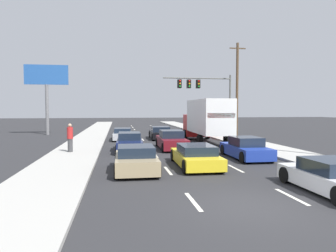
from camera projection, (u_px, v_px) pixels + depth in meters
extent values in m
plane|color=#2B2B2D|center=(155.00, 136.00, 34.06)|extent=(140.00, 140.00, 0.00)
cube|color=#B2AFA8|center=(231.00, 138.00, 30.22)|extent=(3.20, 80.00, 0.14)
cube|color=#B2AFA8|center=(87.00, 141.00, 28.03)|extent=(3.20, 80.00, 0.14)
cube|color=silver|center=(193.00, 201.00, 9.87)|extent=(0.14, 2.00, 0.01)
cube|color=silver|center=(168.00, 171.00, 14.79)|extent=(0.14, 2.00, 0.01)
cube|color=silver|center=(155.00, 155.00, 19.72)|extent=(0.14, 2.00, 0.01)
cube|color=silver|center=(148.00, 146.00, 24.65)|extent=(0.14, 2.00, 0.01)
cube|color=silver|center=(143.00, 140.00, 29.58)|extent=(0.14, 2.00, 0.01)
cube|color=silver|center=(139.00, 135.00, 34.50)|extent=(0.14, 2.00, 0.01)
cube|color=silver|center=(137.00, 132.00, 39.43)|extent=(0.14, 2.00, 0.01)
cube|color=silver|center=(134.00, 129.00, 44.36)|extent=(0.14, 2.00, 0.01)
cube|color=silver|center=(133.00, 127.00, 49.28)|extent=(0.14, 2.00, 0.01)
cube|color=silver|center=(131.00, 126.00, 54.21)|extent=(0.14, 2.00, 0.01)
cube|color=silver|center=(291.00, 197.00, 10.41)|extent=(0.14, 2.00, 0.01)
cube|color=silver|center=(236.00, 168.00, 15.34)|extent=(0.14, 2.00, 0.01)
cube|color=silver|center=(207.00, 154.00, 20.27)|extent=(0.14, 2.00, 0.01)
cube|color=silver|center=(189.00, 145.00, 25.19)|extent=(0.14, 2.00, 0.01)
cube|color=silver|center=(178.00, 139.00, 30.12)|extent=(0.14, 2.00, 0.01)
cube|color=silver|center=(169.00, 135.00, 35.05)|extent=(0.14, 2.00, 0.01)
cube|color=silver|center=(163.00, 132.00, 39.98)|extent=(0.14, 2.00, 0.01)
cube|color=silver|center=(158.00, 129.00, 44.90)|extent=(0.14, 2.00, 0.01)
cube|color=silver|center=(154.00, 127.00, 49.83)|extent=(0.14, 2.00, 0.01)
cube|color=silver|center=(151.00, 126.00, 54.76)|extent=(0.14, 2.00, 0.01)
cube|color=#B7BABF|center=(123.00, 135.00, 29.46)|extent=(1.82, 4.41, 0.57)
cube|color=#192333|center=(122.00, 130.00, 29.21)|extent=(1.56, 2.17, 0.43)
cylinder|color=black|center=(115.00, 135.00, 30.97)|extent=(0.24, 0.65, 0.64)
cylinder|color=black|center=(131.00, 135.00, 31.19)|extent=(0.24, 0.65, 0.64)
cylinder|color=black|center=(113.00, 138.00, 27.74)|extent=(0.24, 0.65, 0.64)
cylinder|color=black|center=(131.00, 138.00, 27.96)|extent=(0.24, 0.65, 0.64)
cube|color=#141E4C|center=(129.00, 144.00, 21.64)|extent=(1.85, 4.60, 0.68)
cube|color=#192333|center=(129.00, 136.00, 21.65)|extent=(1.57, 2.15, 0.49)
cylinder|color=black|center=(119.00, 144.00, 23.25)|extent=(0.24, 0.65, 0.64)
cylinder|color=black|center=(140.00, 144.00, 23.46)|extent=(0.24, 0.65, 0.64)
cylinder|color=black|center=(117.00, 150.00, 19.84)|extent=(0.24, 0.65, 0.64)
cylinder|color=black|center=(142.00, 150.00, 20.04)|extent=(0.24, 0.65, 0.64)
cube|color=tan|center=(136.00, 162.00, 14.60)|extent=(1.92, 4.11, 0.63)
cube|color=#192333|center=(136.00, 151.00, 14.47)|extent=(1.68, 2.03, 0.46)
cylinder|color=black|center=(117.00, 160.00, 15.96)|extent=(0.23, 0.64, 0.64)
cylinder|color=black|center=(151.00, 159.00, 16.22)|extent=(0.23, 0.64, 0.64)
cylinder|color=black|center=(117.00, 172.00, 13.00)|extent=(0.23, 0.64, 0.64)
cylinder|color=black|center=(158.00, 170.00, 13.27)|extent=(0.23, 0.64, 0.64)
cube|color=black|center=(160.00, 134.00, 30.52)|extent=(1.99, 4.72, 0.60)
cube|color=#192333|center=(160.00, 129.00, 30.26)|extent=(1.70, 2.16, 0.48)
cylinder|color=black|center=(150.00, 134.00, 32.18)|extent=(0.24, 0.65, 0.64)
cylinder|color=black|center=(167.00, 134.00, 32.41)|extent=(0.24, 0.65, 0.64)
cylinder|color=black|center=(153.00, 137.00, 28.64)|extent=(0.24, 0.65, 0.64)
cylinder|color=black|center=(172.00, 137.00, 28.87)|extent=(0.24, 0.65, 0.64)
cube|color=maroon|center=(171.00, 142.00, 22.82)|extent=(1.83, 4.65, 0.69)
cube|color=#192333|center=(171.00, 134.00, 22.81)|extent=(1.59, 1.98, 0.55)
cylinder|color=black|center=(157.00, 142.00, 24.44)|extent=(0.23, 0.64, 0.64)
cylinder|color=black|center=(178.00, 142.00, 24.70)|extent=(0.23, 0.64, 0.64)
cylinder|color=black|center=(164.00, 148.00, 20.96)|extent=(0.23, 0.64, 0.64)
cylinder|color=black|center=(188.00, 147.00, 21.21)|extent=(0.23, 0.64, 0.64)
cube|color=yellow|center=(195.00, 158.00, 15.91)|extent=(1.96, 4.67, 0.55)
cube|color=#192333|center=(196.00, 149.00, 15.65)|extent=(1.69, 2.35, 0.45)
cylinder|color=black|center=(173.00, 155.00, 17.54)|extent=(0.23, 0.64, 0.64)
cylinder|color=black|center=(203.00, 155.00, 17.78)|extent=(0.23, 0.64, 0.64)
cylinder|color=black|center=(185.00, 167.00, 14.05)|extent=(0.23, 0.64, 0.64)
cylinder|color=black|center=(222.00, 166.00, 14.29)|extent=(0.23, 0.64, 0.64)
cube|color=white|center=(209.00, 116.00, 25.84)|extent=(2.43, 6.69, 2.77)
cube|color=red|center=(221.00, 115.00, 22.56)|extent=(2.10, 0.07, 0.36)
cube|color=red|center=(196.00, 125.00, 30.21)|extent=(2.27, 2.10, 2.09)
cylinder|color=black|center=(185.00, 134.00, 30.09)|extent=(0.31, 0.96, 0.96)
cylinder|color=black|center=(207.00, 134.00, 30.42)|extent=(0.31, 0.96, 0.96)
cylinder|color=black|center=(200.00, 140.00, 24.46)|extent=(0.31, 0.96, 0.96)
cylinder|color=black|center=(227.00, 140.00, 24.79)|extent=(0.31, 0.96, 0.96)
cube|color=#1E389E|center=(245.00, 151.00, 18.52)|extent=(1.81, 4.42, 0.62)
cube|color=#192333|center=(246.00, 141.00, 18.40)|extent=(1.57, 1.92, 0.53)
cylinder|color=black|center=(223.00, 150.00, 20.04)|extent=(0.23, 0.64, 0.64)
cylinder|color=black|center=(247.00, 149.00, 20.28)|extent=(0.23, 0.64, 0.64)
cylinder|color=black|center=(243.00, 157.00, 16.78)|extent=(0.23, 0.64, 0.64)
cylinder|color=black|center=(271.00, 157.00, 17.02)|extent=(0.23, 0.64, 0.64)
cube|color=white|center=(332.00, 180.00, 10.96)|extent=(1.91, 4.18, 0.57)
cube|color=#192333|center=(333.00, 166.00, 10.89)|extent=(1.67, 1.89, 0.47)
cylinder|color=black|center=(285.00, 175.00, 12.33)|extent=(0.22, 0.64, 0.64)
cylinder|color=black|center=(325.00, 173.00, 12.62)|extent=(0.22, 0.64, 0.64)
cylinder|color=#595B56|center=(230.00, 105.00, 35.47)|extent=(0.20, 0.20, 6.84)
cylinder|color=#595B56|center=(197.00, 78.00, 34.68)|extent=(7.77, 0.14, 0.14)
cube|color=black|center=(198.00, 84.00, 34.73)|extent=(0.40, 0.56, 0.95)
sphere|color=red|center=(199.00, 81.00, 34.41)|extent=(0.20, 0.20, 0.20)
sphere|color=orange|center=(199.00, 84.00, 34.42)|extent=(0.20, 0.20, 0.20)
sphere|color=green|center=(199.00, 87.00, 34.44)|extent=(0.20, 0.20, 0.20)
cube|color=black|center=(189.00, 84.00, 34.56)|extent=(0.40, 0.56, 0.95)
sphere|color=red|center=(189.00, 81.00, 34.24)|extent=(0.20, 0.20, 0.20)
sphere|color=orange|center=(189.00, 84.00, 34.25)|extent=(0.20, 0.20, 0.20)
sphere|color=green|center=(189.00, 86.00, 34.27)|extent=(0.20, 0.20, 0.20)
cube|color=black|center=(179.00, 84.00, 34.39)|extent=(0.40, 0.56, 0.95)
sphere|color=red|center=(180.00, 81.00, 34.06)|extent=(0.20, 0.20, 0.20)
sphere|color=orange|center=(180.00, 84.00, 34.08)|extent=(0.20, 0.20, 0.20)
sphere|color=green|center=(180.00, 86.00, 34.10)|extent=(0.20, 0.20, 0.20)
cylinder|color=brown|center=(237.00, 90.00, 33.99)|extent=(0.28, 0.28, 10.17)
cube|color=brown|center=(238.00, 48.00, 33.74)|extent=(1.80, 0.12, 0.12)
cylinder|color=slate|center=(47.00, 110.00, 35.20)|extent=(0.36, 0.36, 5.72)
cube|color=#2659A5|center=(46.00, 75.00, 34.98)|extent=(4.78, 0.20, 2.22)
cylinder|color=#3F3F42|center=(70.00, 145.00, 20.22)|extent=(0.32, 0.32, 0.87)
cylinder|color=red|center=(70.00, 133.00, 20.18)|extent=(0.38, 0.38, 0.76)
sphere|color=tan|center=(70.00, 125.00, 20.15)|extent=(0.23, 0.23, 0.23)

